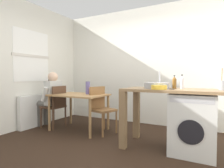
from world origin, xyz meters
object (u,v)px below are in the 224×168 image
object	(u,v)px
chair_person_seat	(56,104)
chair_opposite	(101,107)
seated_person	(50,96)
mixing_bowl	(159,87)
vase	(88,88)
bottle_tall_green	(174,83)
washing_machine	(193,124)
dining_table	(79,99)
utensil_crock	(223,85)
bottle_squat_brown	(182,82)

from	to	relation	value
chair_person_seat	chair_opposite	bearing A→B (deg)	-79.09
seated_person	mixing_bowl	bearing A→B (deg)	-95.43
vase	mixing_bowl	bearing A→B (deg)	-17.02
bottle_tall_green	vase	xyz separation A→B (m)	(-1.75, 0.21, -0.14)
washing_machine	mixing_bowl	xyz separation A→B (m)	(-0.44, -0.20, 0.52)
seated_person	bottle_tall_green	world-z (taller)	seated_person
washing_machine	chair_opposite	bearing A→B (deg)	171.28
dining_table	vase	world-z (taller)	vase
dining_table	chair_opposite	bearing A→B (deg)	8.57
washing_machine	utensil_crock	size ratio (longest dim) A/B	2.87
chair_opposite	chair_person_seat	bearing A→B (deg)	-63.03
bottle_squat_brown	washing_machine	bearing A→B (deg)	-31.74
seated_person	vase	bearing A→B (deg)	-75.70
utensil_crock	bottle_squat_brown	bearing A→B (deg)	174.45
bottle_squat_brown	utensil_crock	bearing A→B (deg)	-5.55
bottle_squat_brown	vase	bearing A→B (deg)	174.35
dining_table	bottle_squat_brown	xyz separation A→B (m)	(2.01, -0.08, 0.37)
dining_table	vase	xyz separation A→B (m)	(0.15, 0.10, 0.23)
dining_table	chair_person_seat	size ratio (longest dim) A/B	1.22
chair_person_seat	washing_machine	world-z (taller)	chair_person_seat
seated_person	washing_machine	size ratio (longest dim) A/B	1.40
seated_person	washing_machine	world-z (taller)	seated_person
chair_person_seat	utensil_crock	world-z (taller)	utensil_crock
washing_machine	chair_person_seat	bearing A→B (deg)	178.18
seated_person	utensil_crock	size ratio (longest dim) A/B	4.01
bottle_squat_brown	vase	distance (m)	1.87
seated_person	vase	size ratio (longest dim) A/B	4.62
utensil_crock	vase	world-z (taller)	utensil_crock
utensil_crock	washing_machine	bearing A→B (deg)	-171.90
bottle_squat_brown	mixing_bowl	bearing A→B (deg)	-131.72
washing_machine	bottle_tall_green	world-z (taller)	bottle_tall_green
chair_person_seat	vase	size ratio (longest dim) A/B	3.47
bottle_squat_brown	mixing_bowl	distance (m)	0.41
bottle_tall_green	bottle_squat_brown	bearing A→B (deg)	13.51
vase	utensil_crock	bearing A→B (deg)	-5.63
vase	chair_opposite	bearing A→B (deg)	-4.83
chair_opposite	utensil_crock	distance (m)	2.13
seated_person	bottle_tall_green	size ratio (longest dim) A/B	5.89
chair_person_seat	chair_opposite	world-z (taller)	same
mixing_bowl	washing_machine	bearing A→B (deg)	24.29
dining_table	chair_opposite	xyz separation A→B (m)	(0.48, 0.07, -0.14)
dining_table	bottle_squat_brown	bearing A→B (deg)	-2.39
washing_machine	bottle_tall_green	bearing A→B (deg)	163.90
vase	washing_machine	bearing A→B (deg)	-8.09
chair_person_seat	seated_person	size ratio (longest dim) A/B	0.75
seated_person	vase	distance (m)	0.90
dining_table	chair_person_seat	distance (m)	0.57
bottle_squat_brown	vase	xyz separation A→B (m)	(-1.86, 0.18, -0.15)
washing_machine	vase	bearing A→B (deg)	171.91
washing_machine	bottle_squat_brown	bearing A→B (deg)	148.26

